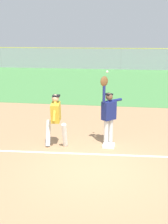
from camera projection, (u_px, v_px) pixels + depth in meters
name	position (u px, v px, depth m)	size (l,w,h in m)	color
ground_plane	(95.00, 170.00, 7.77)	(76.01, 76.01, 0.00)	tan
outfield_grass	(118.00, 81.00, 22.60)	(52.98, 16.52, 0.01)	#4C8C47
first_base	(109.00, 145.00, 9.38)	(0.38, 0.38, 0.08)	white
fielder	(108.00, 112.00, 9.32)	(0.71, 0.71, 2.28)	silver
runner	(56.00, 117.00, 9.16)	(0.75, 0.85, 1.72)	white
baseball	(107.00, 72.00, 9.02)	(0.07, 0.07, 0.07)	white
outfield_fence	(121.00, 59.00, 30.21)	(53.06, 0.08, 2.21)	#93999E
parked_car_tan	(65.00, 59.00, 35.73)	(4.54, 2.39, 1.25)	tan
parked_car_black	(102.00, 59.00, 34.93)	(4.42, 2.15, 1.25)	black
parked_car_silver	(148.00, 60.00, 33.46)	(4.40, 2.12, 1.25)	#B7B7BC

